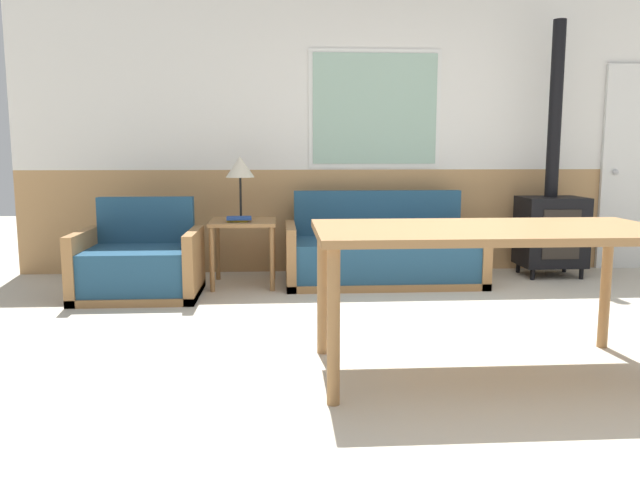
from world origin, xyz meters
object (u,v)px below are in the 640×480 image
(side_table, at_px, (243,231))
(dining_table, at_px, (490,242))
(wood_stove, at_px, (552,217))
(table_lamp, at_px, (240,170))
(couch, at_px, (382,255))
(armchair, at_px, (140,266))

(side_table, bearing_deg, dining_table, -58.26)
(dining_table, bearing_deg, side_table, 121.74)
(wood_stove, bearing_deg, table_lamp, -177.49)
(table_lamp, bearing_deg, dining_table, -58.91)
(couch, height_order, side_table, couch)
(couch, bearing_deg, side_table, -178.34)
(couch, height_order, table_lamp, table_lamp)
(dining_table, xyz_separation_m, wood_stove, (1.43, 2.47, -0.15))
(dining_table, bearing_deg, wood_stove, 59.91)
(couch, height_order, armchair, couch)
(side_table, distance_m, table_lamp, 0.53)
(side_table, distance_m, dining_table, 2.65)
(dining_table, distance_m, wood_stove, 2.86)
(armchair, bearing_deg, table_lamp, 24.86)
(armchair, distance_m, wood_stove, 3.69)
(armchair, height_order, side_table, armchair)
(table_lamp, bearing_deg, side_table, -76.09)
(side_table, height_order, dining_table, dining_table)
(side_table, xyz_separation_m, dining_table, (1.39, -2.25, 0.22))
(side_table, bearing_deg, wood_stove, 4.50)
(dining_table, bearing_deg, couch, 94.32)
(table_lamp, bearing_deg, armchair, -150.05)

